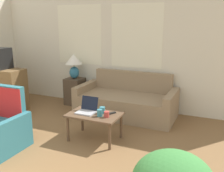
% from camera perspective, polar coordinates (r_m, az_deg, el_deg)
% --- Properties ---
extents(wall_back, '(6.40, 0.06, 2.60)m').
position_cam_1_polar(wall_back, '(5.74, -0.39, 8.51)').
color(wall_back, silver).
rests_on(wall_back, ground_plane).
extents(couch, '(1.94, 0.93, 0.84)m').
position_cam_1_polar(couch, '(5.30, 3.28, -3.55)').
color(couch, '#937A5B').
rests_on(couch, ground_plane).
extents(side_table, '(0.38, 0.38, 0.60)m').
position_cam_1_polar(side_table, '(6.02, -8.08, -1.12)').
color(side_table, '#4C3D2D').
rests_on(side_table, ground_plane).
extents(table_lamp, '(0.38, 0.38, 0.55)m').
position_cam_1_polar(table_lamp, '(5.88, -8.29, 5.05)').
color(table_lamp, teal).
rests_on(table_lamp, side_table).
extents(coffee_table, '(0.82, 0.55, 0.44)m').
position_cam_1_polar(coffee_table, '(4.17, -3.80, -6.74)').
color(coffee_table, brown).
rests_on(coffee_table, ground_plane).
extents(laptop, '(0.29, 0.28, 0.23)m').
position_cam_1_polar(laptop, '(4.21, -5.42, -4.99)').
color(laptop, '#B7B7BC').
rests_on(laptop, coffee_table).
extents(cup_navy, '(0.09, 0.09, 0.10)m').
position_cam_1_polar(cup_navy, '(4.15, -2.14, -5.27)').
color(cup_navy, teal).
rests_on(cup_navy, coffee_table).
extents(cup_yellow, '(0.08, 0.08, 0.09)m').
position_cam_1_polar(cup_yellow, '(3.99, -1.19, -6.19)').
color(cup_yellow, '#B23D38').
rests_on(cup_yellow, coffee_table).
extents(cup_white, '(0.08, 0.08, 0.11)m').
position_cam_1_polar(cup_white, '(4.03, -2.69, -5.85)').
color(cup_white, teal).
rests_on(cup_white, coffee_table).
extents(tv_remote, '(0.11, 0.15, 0.02)m').
position_cam_1_polar(tv_remote, '(4.14, -0.11, -5.93)').
color(tv_remote, black).
rests_on(tv_remote, coffee_table).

